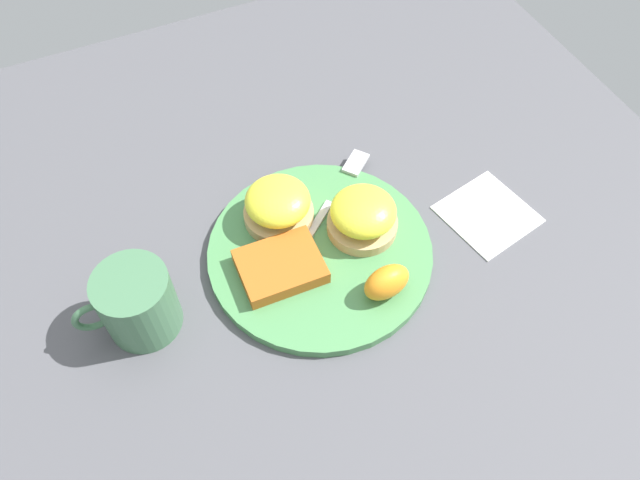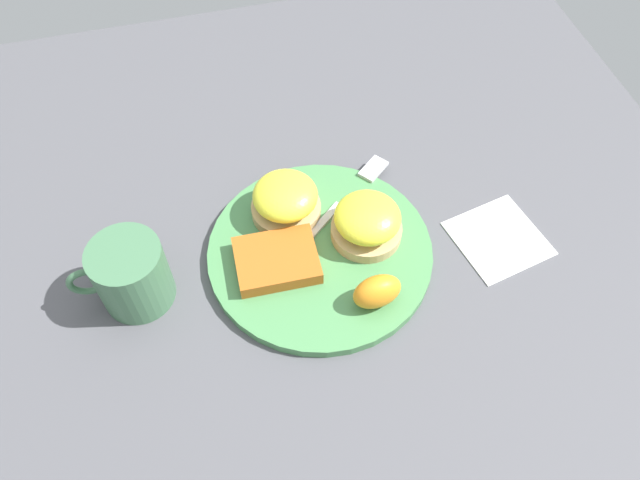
% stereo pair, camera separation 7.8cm
% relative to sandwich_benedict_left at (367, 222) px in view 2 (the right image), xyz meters
% --- Properties ---
extents(ground_plane, '(1.10, 1.10, 0.00)m').
position_rel_sandwich_benedict_left_xyz_m(ground_plane, '(0.06, 0.01, -0.04)').
color(ground_plane, '#4C4C51').
extents(plate, '(0.29, 0.29, 0.01)m').
position_rel_sandwich_benedict_left_xyz_m(plate, '(0.06, 0.01, -0.03)').
color(plate, '#47844C').
rests_on(plate, ground_plane).
extents(sandwich_benedict_left, '(0.09, 0.09, 0.06)m').
position_rel_sandwich_benedict_left_xyz_m(sandwich_benedict_left, '(0.00, 0.00, 0.00)').
color(sandwich_benedict_left, tan).
rests_on(sandwich_benedict_left, plate).
extents(sandwich_benedict_right, '(0.09, 0.09, 0.06)m').
position_rel_sandwich_benedict_left_xyz_m(sandwich_benedict_right, '(0.09, -0.06, 0.00)').
color(sandwich_benedict_right, tan).
rests_on(sandwich_benedict_right, plate).
extents(hashbrown_patty, '(0.10, 0.08, 0.02)m').
position_rel_sandwich_benedict_left_xyz_m(hashbrown_patty, '(0.12, 0.02, -0.02)').
color(hashbrown_patty, '#AA571B').
rests_on(hashbrown_patty, plate).
extents(orange_wedge, '(0.06, 0.04, 0.04)m').
position_rel_sandwich_benedict_left_xyz_m(orange_wedge, '(0.02, 0.10, -0.01)').
color(orange_wedge, orange).
rests_on(orange_wedge, plate).
extents(fork, '(0.17, 0.15, 0.00)m').
position_rel_sandwich_benedict_left_xyz_m(fork, '(0.01, -0.06, -0.02)').
color(fork, silver).
rests_on(fork, plate).
extents(cup, '(0.12, 0.09, 0.09)m').
position_rel_sandwich_benedict_left_xyz_m(cup, '(0.29, 0.00, 0.00)').
color(cup, '#42704C').
rests_on(cup, ground_plane).
extents(napkin, '(0.13, 0.13, 0.00)m').
position_rel_sandwich_benedict_left_xyz_m(napkin, '(-0.17, 0.04, -0.04)').
color(napkin, white).
rests_on(napkin, ground_plane).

